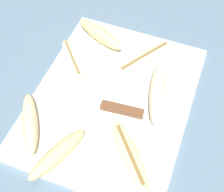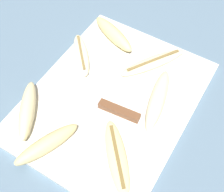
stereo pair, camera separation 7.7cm
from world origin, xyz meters
The scene contains 10 objects.
ground_plane centered at (0.00, 0.00, 0.00)m, with size 4.00×4.00×0.00m, color slate.
cutting_board centered at (0.00, 0.00, 0.01)m, with size 0.48×0.38×0.01m.
knife centered at (-0.03, -0.01, 0.02)m, with size 0.04×0.24×0.02m.
banana_cream_curved centered at (0.15, -0.04, 0.02)m, with size 0.19×0.14×0.02m.
banana_mellow_near centered at (-0.13, -0.09, 0.02)m, with size 0.17×0.15×0.02m.
banana_soft_right centered at (-0.14, 0.15, 0.03)m, with size 0.16×0.12×0.04m.
banana_bright_far centered at (0.07, 0.14, 0.02)m, with size 0.14×0.13×0.02m.
banana_pale_long centered at (0.04, -0.10, 0.03)m, with size 0.19×0.08×0.04m.
banana_golden_short centered at (0.18, 0.10, 0.03)m, with size 0.10×0.16×0.04m.
banana_spotted_left centered at (-0.19, 0.05, 0.03)m, with size 0.16×0.09×0.04m.
Camera 1 is at (-0.40, -0.15, 0.66)m, focal length 50.00 mm.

